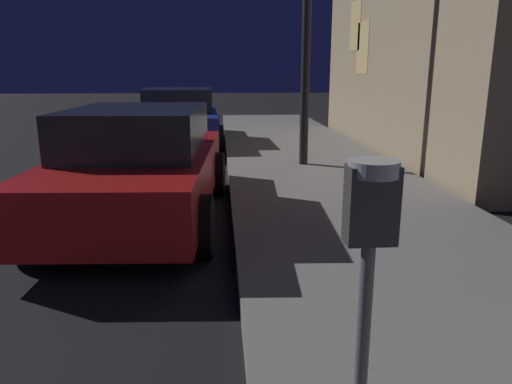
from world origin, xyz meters
name	(u,v)px	position (x,y,z in m)	size (l,w,h in m)	color
parking_meter	(368,249)	(4.42, 0.64, 1.22)	(0.19, 0.19, 1.41)	#59595B
car_red	(140,166)	(2.85, 4.97, 0.71)	(2.18, 4.21, 1.43)	maroon
car_blue	(179,118)	(2.85, 11.23, 0.70)	(2.21, 4.27, 1.43)	navy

